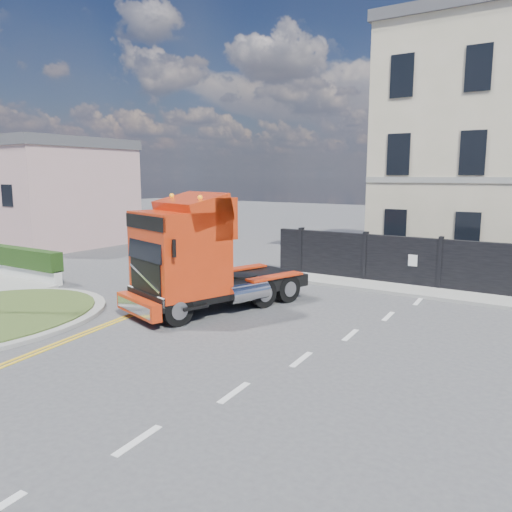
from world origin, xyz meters
The scene contains 6 objects.
ground centered at (0.00, 0.00, 0.00)m, with size 120.00×120.00×0.00m, color #424244.
hedge_wall centered at (-13.00, 1.50, 0.74)m, with size 8.00×0.55×1.35m.
seaside_bldg_pink centered at (-20.00, 9.00, 3.00)m, with size 8.00×8.00×6.00m, color #C2979A.
seaside_bldg_cream centered at (-28.00, 11.00, 2.50)m, with size 9.00×8.00×5.00m, color beige.
pavement_far centered at (6.00, 8.10, 0.06)m, with size 20.00×1.60×0.12m, color gray.
truck centered at (-1.95, 1.63, 1.67)m, with size 4.10×6.63×3.73m.
Camera 1 is at (8.26, -10.66, 4.42)m, focal length 35.00 mm.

